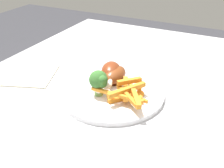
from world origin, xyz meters
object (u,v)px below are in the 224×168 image
at_px(broccoli_floret_front, 99,81).
at_px(chicken_drumstick_near, 114,76).
at_px(carrot_fries_pile, 129,93).
at_px(dinner_plate, 112,93).
at_px(dining_table, 110,126).
at_px(chicken_drumstick_far, 111,72).

xyz_separation_m(broccoli_floret_front, chicken_drumstick_near, (-0.07, 0.00, -0.02)).
relative_size(carrot_fries_pile, chicken_drumstick_near, 1.02).
distance_m(dinner_plate, broccoli_floret_front, 0.06).
height_order(dining_table, dinner_plate, dinner_plate).
bearing_deg(chicken_drumstick_near, carrot_fries_pile, 49.70).
distance_m(dining_table, dinner_plate, 0.10).
relative_size(dinner_plate, chicken_drumstick_near, 1.96).
distance_m(dinner_plate, chicken_drumstick_far, 0.07).
xyz_separation_m(dining_table, dinner_plate, (-0.00, 0.01, 0.10)).
bearing_deg(dinner_plate, chicken_drumstick_far, -151.12).
distance_m(dining_table, carrot_fries_pile, 0.14).
bearing_deg(carrot_fries_pile, chicken_drumstick_far, -129.77).
bearing_deg(dinner_plate, carrot_fries_pile, 72.62).
bearing_deg(dinner_plate, broccoli_floret_front, -31.39).
bearing_deg(carrot_fries_pile, dining_table, -104.87).
xyz_separation_m(dining_table, chicken_drumstick_far, (-0.05, -0.02, 0.13)).
bearing_deg(chicken_drumstick_far, dining_table, 23.62).
xyz_separation_m(broccoli_floret_front, chicken_drumstick_far, (-0.08, -0.01, -0.02)).
bearing_deg(dinner_plate, chicken_drumstick_near, -159.46).
relative_size(dining_table, chicken_drumstick_far, 8.91).
bearing_deg(carrot_fries_pile, dinner_plate, -107.38).
bearing_deg(broccoli_floret_front, dining_table, 155.38).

